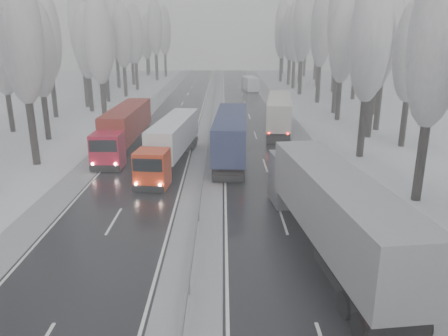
{
  "coord_description": "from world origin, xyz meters",
  "views": [
    {
      "loc": [
        1.51,
        -12.88,
        11.09
      ],
      "look_at": [
        1.59,
        16.1,
        2.2
      ],
      "focal_mm": 35.0,
      "sensor_mm": 36.0,
      "label": 1
    }
  ],
  "objects_px": {
    "truck_blue_box": "(231,132)",
    "truck_red_white": "(172,139)",
    "truck_grey_tarp": "(329,204)",
    "truck_red_red": "(125,126)",
    "box_truck_distant": "(250,83)",
    "truck_cream_box": "(279,111)"
  },
  "relations": [
    {
      "from": "truck_grey_tarp",
      "to": "box_truck_distant",
      "type": "bearing_deg",
      "value": 83.14
    },
    {
      "from": "box_truck_distant",
      "to": "truck_red_white",
      "type": "distance_m",
      "value": 53.76
    },
    {
      "from": "box_truck_distant",
      "to": "truck_cream_box",
      "type": "bearing_deg",
      "value": -95.32
    },
    {
      "from": "truck_cream_box",
      "to": "box_truck_distant",
      "type": "relative_size",
      "value": 2.06
    },
    {
      "from": "truck_grey_tarp",
      "to": "box_truck_distant",
      "type": "relative_size",
      "value": 2.26
    },
    {
      "from": "box_truck_distant",
      "to": "truck_blue_box",
      "type": "bearing_deg",
      "value": -102.28
    },
    {
      "from": "truck_blue_box",
      "to": "truck_grey_tarp",
      "type": "bearing_deg",
      "value": -72.52
    },
    {
      "from": "truck_grey_tarp",
      "to": "truck_red_red",
      "type": "relative_size",
      "value": 1.12
    },
    {
      "from": "truck_cream_box",
      "to": "truck_red_white",
      "type": "xyz_separation_m",
      "value": [
        -11.19,
        -13.86,
        -0.2
      ]
    },
    {
      "from": "truck_grey_tarp",
      "to": "truck_red_white",
      "type": "relative_size",
      "value": 1.19
    },
    {
      "from": "truck_grey_tarp",
      "to": "truck_red_white",
      "type": "xyz_separation_m",
      "value": [
        -10.02,
        16.54,
        -0.43
      ]
    },
    {
      "from": "truck_cream_box",
      "to": "truck_red_red",
      "type": "height_order",
      "value": "truck_cream_box"
    },
    {
      "from": "truck_grey_tarp",
      "to": "truck_cream_box",
      "type": "bearing_deg",
      "value": 81.02
    },
    {
      "from": "truck_grey_tarp",
      "to": "box_truck_distant",
      "type": "height_order",
      "value": "truck_grey_tarp"
    },
    {
      "from": "truck_blue_box",
      "to": "truck_red_white",
      "type": "distance_m",
      "value": 5.55
    },
    {
      "from": "truck_cream_box",
      "to": "truck_blue_box",
      "type": "bearing_deg",
      "value": -108.56
    },
    {
      "from": "truck_cream_box",
      "to": "box_truck_distant",
      "type": "bearing_deg",
      "value": 98.77
    },
    {
      "from": "truck_grey_tarp",
      "to": "truck_cream_box",
      "type": "distance_m",
      "value": 30.42
    },
    {
      "from": "truck_grey_tarp",
      "to": "truck_blue_box",
      "type": "bearing_deg",
      "value": 97.79
    },
    {
      "from": "box_truck_distant",
      "to": "truck_red_red",
      "type": "relative_size",
      "value": 0.5
    },
    {
      "from": "truck_cream_box",
      "to": "truck_red_white",
      "type": "bearing_deg",
      "value": -121.72
    },
    {
      "from": "box_truck_distant",
      "to": "truck_red_red",
      "type": "bearing_deg",
      "value": -114.67
    }
  ]
}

